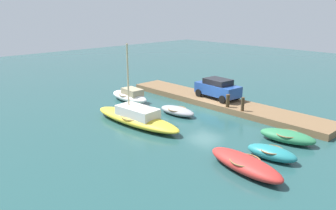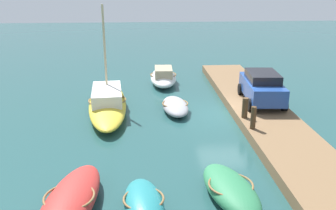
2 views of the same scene
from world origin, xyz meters
name	(u,v)px [view 2 (image 2 of 2)]	position (x,y,z in m)	size (l,w,h in m)	color
ground_plane	(224,115)	(0.00, 0.00, 0.00)	(84.00, 84.00, 0.00)	#234C4C
dock_platform	(258,110)	(0.00, -1.80, 0.24)	(18.77, 2.89, 0.47)	brown
dinghy_teal	(144,204)	(-8.24, 4.27, 0.36)	(2.86, 1.49, 0.71)	teal
sailboat_yellow	(107,102)	(1.09, 6.13, 0.52)	(7.90, 2.57, 5.53)	gold
rowboat_grey	(175,106)	(0.71, 2.51, 0.31)	(3.18, 1.51, 0.60)	#939399
rowboat_green	(231,190)	(-7.66, 1.47, 0.37)	(3.52, 2.01, 0.73)	#2D7A4C
motorboat_white	(163,77)	(6.21, 2.82, 0.48)	(4.42, 1.85, 1.18)	white
rowboat_red	(70,203)	(-8.06, 6.50, 0.40)	(4.65, 2.10, 0.79)	#B72D28
mooring_post_west	(253,118)	(-2.99, -0.61, 0.98)	(0.24, 0.24, 1.02)	#47331E
mooring_post_mid_west	(245,108)	(-1.63, -0.61, 0.96)	(0.28, 0.28, 0.98)	#47331E
parked_car	(262,87)	(0.54, -2.09, 1.34)	(3.99, 2.18, 1.65)	#234793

